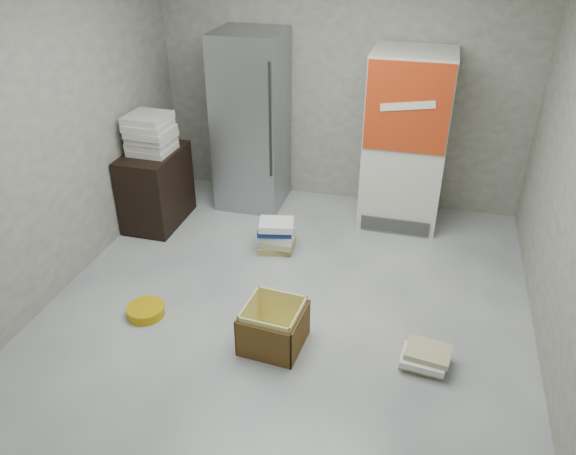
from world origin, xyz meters
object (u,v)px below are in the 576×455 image
(phonebook_stack_main, at_px, (276,235))
(cardboard_box, at_px, (273,329))
(coke_cooler, at_px, (406,140))
(wood_shelf, at_px, (156,187))
(steel_fridge, at_px, (251,122))

(phonebook_stack_main, height_order, cardboard_box, cardboard_box)
(coke_cooler, distance_m, phonebook_stack_main, 1.64)
(coke_cooler, relative_size, cardboard_box, 3.71)
(coke_cooler, distance_m, wood_shelf, 2.63)
(coke_cooler, relative_size, phonebook_stack_main, 4.53)
(cardboard_box, bearing_deg, wood_shelf, 142.56)
(steel_fridge, height_order, phonebook_stack_main, steel_fridge)
(coke_cooler, xyz_separation_m, wood_shelf, (-2.48, -0.72, -0.50))
(wood_shelf, relative_size, phonebook_stack_main, 2.01)
(cardboard_box, bearing_deg, phonebook_stack_main, 109.81)
(phonebook_stack_main, xyz_separation_m, cardboard_box, (0.36, -1.33, -0.02))
(coke_cooler, height_order, wood_shelf, coke_cooler)
(wood_shelf, bearing_deg, phonebook_stack_main, -10.02)
(coke_cooler, bearing_deg, steel_fridge, 179.82)
(steel_fridge, xyz_separation_m, phonebook_stack_main, (0.55, -0.97, -0.78))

